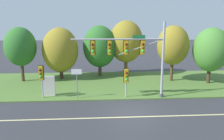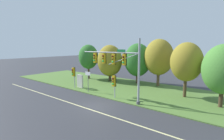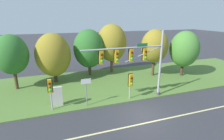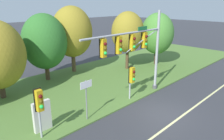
# 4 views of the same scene
# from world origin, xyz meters

# --- Properties ---
(ground_plane) EXTENTS (160.00, 160.00, 0.00)m
(ground_plane) POSITION_xyz_m (0.00, 0.00, 0.00)
(ground_plane) COLOR #333338
(lane_stripe) EXTENTS (36.00, 0.16, 0.01)m
(lane_stripe) POSITION_xyz_m (0.00, -1.20, 0.00)
(lane_stripe) COLOR beige
(lane_stripe) RESTS_ON ground
(grass_verge) EXTENTS (48.00, 11.50, 0.10)m
(grass_verge) POSITION_xyz_m (0.00, 8.25, 0.05)
(grass_verge) COLOR #517533
(grass_verge) RESTS_ON ground
(traffic_signal_mast) EXTENTS (8.34, 0.49, 6.84)m
(traffic_signal_mast) POSITION_xyz_m (0.56, 2.92, 4.33)
(traffic_signal_mast) COLOR #9EA0A5
(traffic_signal_mast) RESTS_ON grass_verge
(pedestrian_signal_near_kerb) EXTENTS (0.46, 0.55, 2.72)m
(pedestrian_signal_near_kerb) POSITION_xyz_m (0.07, 2.93, 2.02)
(pedestrian_signal_near_kerb) COLOR #9EA0A5
(pedestrian_signal_near_kerb) RESTS_ON grass_verge
(pedestrian_signal_further_along) EXTENTS (0.46, 0.55, 3.05)m
(pedestrian_signal_further_along) POSITION_xyz_m (-7.53, 3.13, 2.30)
(pedestrian_signal_further_along) COLOR #9EA0A5
(pedestrian_signal_further_along) RESTS_ON grass_verge
(route_sign_post) EXTENTS (0.91, 0.08, 2.75)m
(route_sign_post) POSITION_xyz_m (-4.39, 3.02, 1.94)
(route_sign_post) COLOR slate
(route_sign_post) RESTS_ON grass_verge
(tree_nearest_road) EXTENTS (3.59, 3.59, 6.33)m
(tree_nearest_road) POSITION_xyz_m (-11.36, 9.66, 4.17)
(tree_nearest_road) COLOR #4C3823
(tree_nearest_road) RESTS_ON grass_verge
(tree_left_of_mast) EXTENTS (4.34, 4.34, 6.26)m
(tree_left_of_mast) POSITION_xyz_m (-7.00, 10.62, 3.64)
(tree_left_of_mast) COLOR #423021
(tree_left_of_mast) RESTS_ON grass_verge
(tree_behind_signpost) EXTENTS (4.27, 4.27, 6.50)m
(tree_behind_signpost) POSITION_xyz_m (-2.21, 11.92, 3.91)
(tree_behind_signpost) COLOR #4C3823
(tree_behind_signpost) RESTS_ON grass_verge
(tree_mid_verge) EXTENTS (4.35, 4.35, 7.12)m
(tree_mid_verge) POSITION_xyz_m (1.25, 12.27, 4.49)
(tree_mid_verge) COLOR brown
(tree_mid_verge) RESTS_ON grass_verge
(tree_tall_centre) EXTENTS (3.67, 3.67, 6.51)m
(tree_tall_centre) POSITION_xyz_m (6.28, 8.77, 4.30)
(tree_tall_centre) COLOR #4C3823
(tree_tall_centre) RESTS_ON grass_verge
(tree_right_far) EXTENTS (3.94, 3.94, 6.29)m
(tree_right_far) POSITION_xyz_m (10.17, 7.42, 3.91)
(tree_right_far) COLOR #423021
(tree_right_far) RESTS_ON grass_verge
(info_kiosk) EXTENTS (1.10, 0.24, 1.90)m
(info_kiosk) POSITION_xyz_m (-7.08, 3.92, 1.04)
(info_kiosk) COLOR beige
(info_kiosk) RESTS_ON grass_verge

